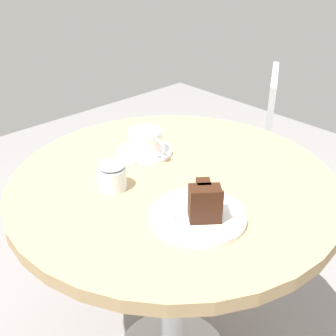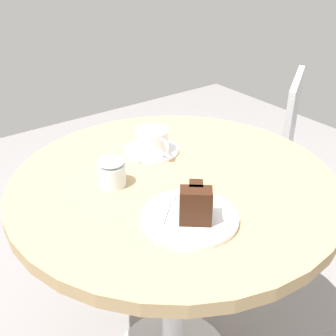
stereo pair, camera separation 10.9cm
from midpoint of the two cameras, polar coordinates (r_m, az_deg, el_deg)
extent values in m
cylinder|color=tan|center=(1.13, -2.04, -2.21)|extent=(0.88, 0.88, 0.03)
cylinder|color=silver|center=(1.36, -1.76, -15.34)|extent=(0.07, 0.07, 0.69)
cylinder|color=white|center=(1.25, -5.64, 2.18)|extent=(0.16, 0.16, 0.01)
cylinder|color=white|center=(1.23, -5.58, 3.57)|extent=(0.10, 0.10, 0.07)
cylinder|color=beige|center=(1.22, -5.65, 4.93)|extent=(0.09, 0.09, 0.00)
torus|color=white|center=(1.19, -3.91, 2.72)|extent=(0.05, 0.01, 0.05)
cube|color=silver|center=(1.21, -4.72, 1.38)|extent=(0.03, 0.09, 0.00)
ellipsoid|color=silver|center=(1.19, -7.07, 0.85)|extent=(0.02, 0.02, 0.00)
cylinder|color=white|center=(0.97, 0.86, -6.60)|extent=(0.22, 0.22, 0.01)
cube|color=#422619|center=(0.95, 1.67, -6.08)|extent=(0.09, 0.09, 0.03)
cube|color=#422619|center=(0.97, 1.50, -4.93)|extent=(0.05, 0.05, 0.03)
cube|color=#381C0F|center=(0.94, 1.69, -5.14)|extent=(0.09, 0.09, 0.01)
cube|color=#381C0F|center=(0.96, 1.51, -4.00)|extent=(0.05, 0.05, 0.01)
cube|color=#422619|center=(0.92, 1.70, -4.18)|extent=(0.09, 0.09, 0.03)
cube|color=#422619|center=(0.95, 1.53, -3.05)|extent=(0.05, 0.05, 0.03)
cube|color=#381C0F|center=(0.91, 1.72, -3.19)|extent=(0.09, 0.09, 0.01)
cube|color=#381C0F|center=(0.94, 1.54, -2.08)|extent=(0.05, 0.05, 0.01)
cube|color=#381C0F|center=(0.91, 1.83, -5.57)|extent=(0.05, 0.06, 0.08)
cube|color=silver|center=(0.97, -2.40, -6.05)|extent=(0.07, 0.08, 0.00)
cube|color=silver|center=(1.02, -2.02, -3.96)|extent=(0.04, 0.04, 0.00)
cube|color=tan|center=(1.00, 0.10, -5.68)|extent=(0.16, 0.16, 0.00)
cube|color=tan|center=(0.99, -0.31, -6.04)|extent=(0.15, 0.15, 0.00)
cylinder|color=#BCBCC1|center=(2.18, 2.23, -1.30)|extent=(0.02, 0.02, 0.41)
cylinder|color=#BCBCC1|center=(1.92, 0.16, -6.08)|extent=(0.02, 0.02, 0.41)
cylinder|color=#BCBCC1|center=(2.15, 10.69, -2.36)|extent=(0.02, 0.02, 0.41)
cylinder|color=#BCBCC1|center=(1.88, 9.83, -7.41)|extent=(0.02, 0.02, 0.41)
cube|color=#BCBCC1|center=(1.91, 6.05, 1.24)|extent=(0.53, 0.53, 0.02)
cube|color=#BCBCC1|center=(1.81, 11.89, 6.37)|extent=(0.22, 0.32, 0.40)
cylinder|color=silver|center=(1.08, -10.43, -1.45)|extent=(0.07, 0.07, 0.06)
ellipsoid|color=silver|center=(1.06, -10.61, 0.31)|extent=(0.07, 0.07, 0.02)
camera|label=1|loc=(0.05, -92.86, -1.61)|focal=45.00mm
camera|label=2|loc=(0.05, 87.14, 1.61)|focal=45.00mm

